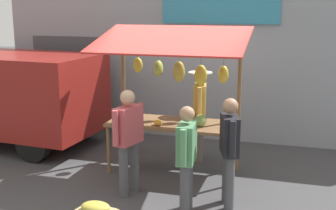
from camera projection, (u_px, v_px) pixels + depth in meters
name	position (u px, v px, depth m)	size (l,w,h in m)	color
ground_plane	(173.00, 171.00, 7.85)	(40.00, 40.00, 0.00)	#424244
street_backdrop	(199.00, 60.00, 9.55)	(9.00, 0.30, 3.40)	#8C939E
market_stall	(175.00, 84.00, 7.55)	(2.50, 1.46, 2.50)	brown
vendor_with_sunhat	(200.00, 107.00, 8.25)	(0.44, 0.71, 1.69)	#726656
shopper_in_striped_shirt	(187.00, 154.00, 6.06)	(0.26, 0.67, 1.53)	#4C4C51
shopper_with_shopping_bag	(128.00, 135.00, 6.71)	(0.34, 0.67, 1.63)	#4C4C51
shopper_with_ponytail	(229.00, 145.00, 6.31)	(0.35, 0.66, 1.59)	#4C4C51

